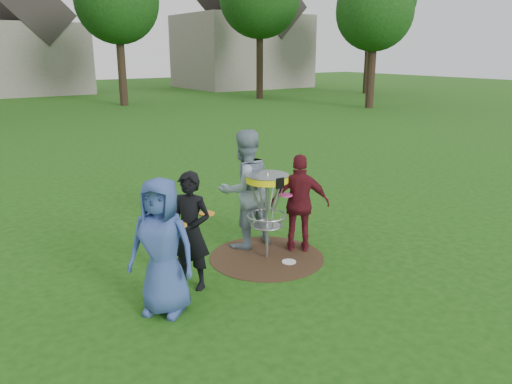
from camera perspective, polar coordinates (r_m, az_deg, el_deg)
ground at (r=7.92m, az=1.23°, el=-7.47°), size 100.00×100.00×0.00m
dirt_patch at (r=7.92m, az=1.23°, el=-7.44°), size 1.80×1.80×0.01m
player_blue at (r=6.15m, az=-10.71°, el=-6.18°), size 0.97×0.99×1.72m
player_black at (r=6.75m, az=-7.49°, el=-4.45°), size 0.65×0.71×1.62m
player_grey at (r=8.08m, az=-1.31°, el=0.32°), size 0.97×0.77×1.94m
player_maroon at (r=7.96m, az=5.06°, el=-1.32°), size 0.97×0.88×1.59m
disc_on_grass at (r=7.75m, az=3.78°, el=-7.99°), size 0.22×0.22×0.02m
disc_golf_basket at (r=7.57m, az=1.28°, el=-0.38°), size 0.66×0.67×1.38m
held_discs at (r=7.14m, az=-2.42°, el=-1.13°), size 2.30×1.13×0.24m
house_row at (r=40.02m, az=-22.05°, el=16.26°), size 44.50×10.65×11.62m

